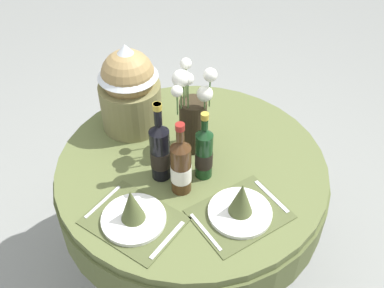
# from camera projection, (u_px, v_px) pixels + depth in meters

# --- Properties ---
(ground) EXTENTS (8.00, 8.00, 0.00)m
(ground) POSITION_uv_depth(u_px,v_px,m) (192.00, 266.00, 2.40)
(ground) COLOR gray
(dining_table) EXTENTS (1.16, 1.16, 0.77)m
(dining_table) POSITION_uv_depth(u_px,v_px,m) (192.00, 186.00, 1.98)
(dining_table) COLOR #5B6638
(dining_table) RESTS_ON ground
(place_setting_left) EXTENTS (0.43, 0.40, 0.16)m
(place_setting_left) POSITION_uv_depth(u_px,v_px,m) (133.00, 213.00, 1.62)
(place_setting_left) COLOR #4E562F
(place_setting_left) RESTS_ON dining_table
(place_setting_right) EXTENTS (0.43, 0.41, 0.16)m
(place_setting_right) POSITION_uv_depth(u_px,v_px,m) (241.00, 206.00, 1.64)
(place_setting_right) COLOR #4E562F
(place_setting_right) RESTS_ON dining_table
(flower_vase) EXTENTS (0.17, 0.17, 0.42)m
(flower_vase) POSITION_uv_depth(u_px,v_px,m) (192.00, 114.00, 1.83)
(flower_vase) COLOR #332819
(flower_vase) RESTS_ON dining_table
(wine_bottle_left) EXTENTS (0.07, 0.07, 0.31)m
(wine_bottle_left) POSITION_uv_depth(u_px,v_px,m) (204.00, 153.00, 1.75)
(wine_bottle_left) COLOR #143819
(wine_bottle_left) RESTS_ON dining_table
(wine_bottle_centre) EXTENTS (0.08, 0.08, 0.33)m
(wine_bottle_centre) POSITION_uv_depth(u_px,v_px,m) (181.00, 166.00, 1.69)
(wine_bottle_centre) COLOR #422814
(wine_bottle_centre) RESTS_ON dining_table
(wine_bottle_right) EXTENTS (0.08, 0.08, 0.36)m
(wine_bottle_right) POSITION_uv_depth(u_px,v_px,m) (160.00, 151.00, 1.74)
(wine_bottle_right) COLOR black
(wine_bottle_right) RESTS_ON dining_table
(gift_tub_back_left) EXTENTS (0.27, 0.27, 0.41)m
(gift_tub_back_left) POSITION_uv_depth(u_px,v_px,m) (129.00, 85.00, 1.93)
(gift_tub_back_left) COLOR olive
(gift_tub_back_left) RESTS_ON dining_table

